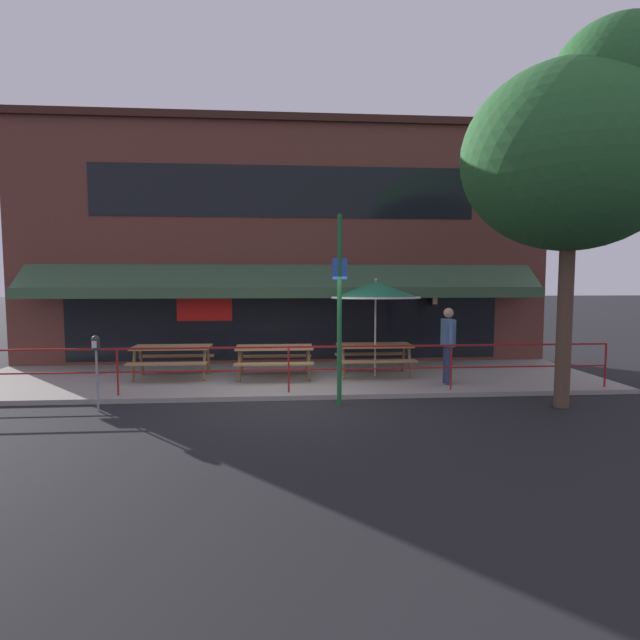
# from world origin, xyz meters

# --- Properties ---
(ground_plane) EXTENTS (120.00, 120.00, 0.00)m
(ground_plane) POSITION_xyz_m (0.00, 0.00, 0.00)
(ground_plane) COLOR black
(patio_deck) EXTENTS (15.00, 4.00, 0.10)m
(patio_deck) POSITION_xyz_m (0.00, 2.00, 0.05)
(patio_deck) COLOR gray
(patio_deck) RESTS_ON ground
(restaurant_building) EXTENTS (15.00, 1.60, 6.92)m
(restaurant_building) POSITION_xyz_m (0.00, 4.22, 3.44)
(restaurant_building) COLOR brown
(restaurant_building) RESTS_ON ground
(patio_railing) EXTENTS (13.84, 0.04, 0.97)m
(patio_railing) POSITION_xyz_m (0.00, 0.30, 0.80)
(patio_railing) COLOR maroon
(patio_railing) RESTS_ON patio_deck
(picnic_table_left) EXTENTS (1.80, 1.42, 0.76)m
(picnic_table_left) POSITION_xyz_m (-2.74, 2.03, 0.71)
(picnic_table_left) COLOR #997047
(picnic_table_left) RESTS_ON patio_deck
(picnic_table_centre) EXTENTS (1.80, 1.42, 0.76)m
(picnic_table_centre) POSITION_xyz_m (-0.31, 1.82, 0.71)
(picnic_table_centre) COLOR #997047
(picnic_table_centre) RESTS_ON patio_deck
(picnic_table_right) EXTENTS (1.80, 1.42, 0.76)m
(picnic_table_right) POSITION_xyz_m (2.11, 1.98, 0.71)
(picnic_table_right) COLOR #997047
(picnic_table_right) RESTS_ON patio_deck
(patio_umbrella_right) EXTENTS (2.14, 2.14, 2.38)m
(patio_umbrella_right) POSITION_xyz_m (2.11, 1.89, 2.18)
(patio_umbrella_right) COLOR #B7B2A8
(patio_umbrella_right) RESTS_ON patio_deck
(pedestrian_walking) EXTENTS (0.27, 0.62, 1.71)m
(pedestrian_walking) POSITION_xyz_m (3.58, 0.89, 1.06)
(pedestrian_walking) COLOR navy
(pedestrian_walking) RESTS_ON patio_deck
(parking_meter_near) EXTENTS (0.15, 0.16, 1.42)m
(parking_meter_near) POSITION_xyz_m (-3.56, -0.52, 1.15)
(parking_meter_near) COLOR gray
(parking_meter_near) RESTS_ON ground
(street_sign_pole) EXTENTS (0.28, 0.09, 3.68)m
(street_sign_pole) POSITION_xyz_m (0.97, -0.45, 1.89)
(street_sign_pole) COLOR #1E6033
(street_sign_pole) RESTS_ON ground
(street_tree_curbside) EXTENTS (4.03, 3.63, 7.01)m
(street_tree_curbside) POSITION_xyz_m (5.33, -0.98, 4.91)
(street_tree_curbside) COLOR brown
(street_tree_curbside) RESTS_ON ground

